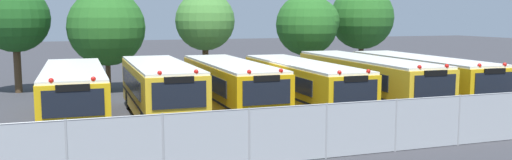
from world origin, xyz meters
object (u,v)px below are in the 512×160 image
Objects in this scene: school_bus_5 at (420,77)px; school_bus_1 at (160,88)px; tree_2 at (205,20)px; school_bus_2 at (230,85)px; school_bus_3 at (301,84)px; tree_4 at (364,19)px; school_bus_0 at (74,93)px; tree_1 at (104,28)px; tree_0 at (16,20)px; traffic_cone at (368,140)px; school_bus_4 at (365,79)px; tree_3 at (309,24)px.

school_bus_1 is at bearing 1.50° from school_bus_5.
school_bus_5 is at bearing -179.89° from school_bus_1.
school_bus_1 is at bearing -115.35° from tree_2.
school_bus_2 is 10.79m from school_bus_5.
tree_4 is at bearing -131.45° from school_bus_3.
school_bus_0 is 10.27m from tree_1.
school_bus_2 is 0.94× the size of school_bus_3.
school_bus_1 is at bearing -58.49° from tree_0.
tree_1 is at bearing -14.33° from tree_0.
school_bus_4 is at bearing 59.76° from traffic_cone.
school_bus_4 is at bearing -39.13° from tree_1.
school_bus_3 is at bearing 174.73° from school_bus_2.
tree_0 is (-13.89, 11.41, 3.13)m from school_bus_3.
school_bus_2 reaches higher than traffic_cone.
school_bus_1 is 0.87× the size of school_bus_5.
school_bus_4 is 1.66× the size of tree_4.
school_bus_3 is at bearing 0.81° from school_bus_4.
school_bus_5 is at bearing -44.87° from tree_2.
tree_1 is at bearing -79.52° from school_bus_1.
tree_0 is 1.05× the size of tree_2.
school_bus_5 is 1.75× the size of tree_1.
tree_4 is (14.00, 11.21, 3.10)m from school_bus_2.
tree_1 is 10.55× the size of traffic_cone.
tree_4 reaches higher than traffic_cone.
school_bus_2 is 1.61× the size of tree_1.
school_bus_2 is 11.37m from tree_1.
tree_1 is at bearing -175.72° from tree_4.
school_bus_3 is 1.74× the size of tree_2.
tree_0 reaches higher than tree_1.
tree_1 is (-15.99, 9.96, 2.59)m from school_bus_5.
school_bus_2 is 1.64× the size of tree_3.
tree_0 reaches higher than school_bus_0.
school_bus_4 reaches higher than school_bus_3.
school_bus_5 is 1.78× the size of tree_3.
tree_1 is at bearing 114.11° from traffic_cone.
tree_4 is (10.39, 11.55, 3.14)m from school_bus_3.
school_bus_5 is at bearing 44.32° from traffic_cone.
tree_4 is at bearing -151.73° from school_bus_0.
tree_4 is at bearing -104.10° from school_bus_5.
school_bus_0 is 11.92m from tree_0.
school_bus_5 is (17.90, -0.21, 0.01)m from school_bus_0.
school_bus_0 is 1.07× the size of school_bus_1.
tree_0 is 0.95× the size of tree_4.
traffic_cone is at bearing 141.18° from school_bus_0.
school_bus_0 reaches higher than traffic_cone.
school_bus_4 is 1.04× the size of school_bus_5.
traffic_cone is at bearing 45.94° from school_bus_5.
tree_4 is (17.40, 11.37, 3.07)m from school_bus_1.
school_bus_3 is 18.25m from tree_0.
school_bus_1 is at bearing -0.07° from school_bus_4.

